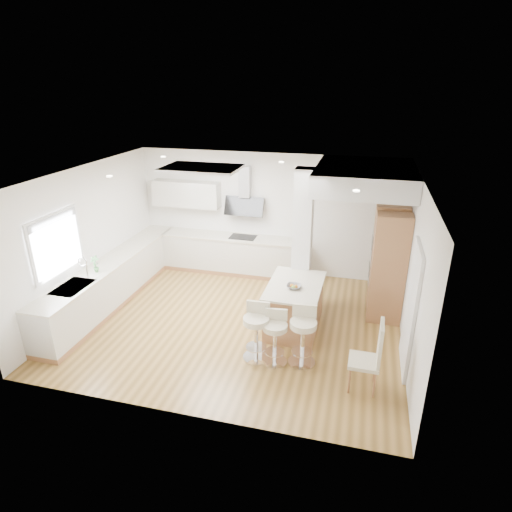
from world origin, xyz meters
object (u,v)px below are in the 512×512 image
(peninsula, at_px, (294,306))
(bar_stool_b, at_px, (275,335))
(bar_stool_c, at_px, (303,333))
(dining_chair, at_px, (372,354))
(bar_stool_a, at_px, (256,329))

(peninsula, height_order, bar_stool_b, peninsula)
(bar_stool_c, bearing_deg, bar_stool_b, -172.14)
(bar_stool_b, height_order, dining_chair, dining_chair)
(peninsula, bearing_deg, dining_chair, -45.39)
(peninsula, relative_size, dining_chair, 1.28)
(peninsula, relative_size, bar_stool_b, 1.59)
(bar_stool_c, height_order, dining_chair, dining_chair)
(peninsula, bearing_deg, bar_stool_c, -72.52)
(peninsula, relative_size, bar_stool_a, 1.48)
(bar_stool_a, bearing_deg, bar_stool_c, 1.72)
(peninsula, relative_size, bar_stool_c, 1.46)
(bar_stool_b, bearing_deg, bar_stool_a, 167.39)
(dining_chair, bearing_deg, bar_stool_c, 160.83)
(peninsula, distance_m, bar_stool_b, 1.14)
(peninsula, bearing_deg, bar_stool_a, -110.89)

